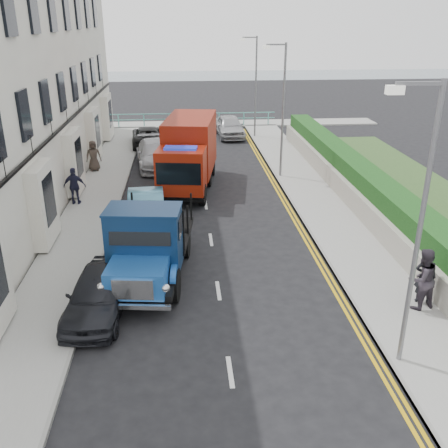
% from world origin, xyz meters
% --- Properties ---
extents(ground, '(120.00, 120.00, 0.00)m').
position_xyz_m(ground, '(0.00, 0.00, 0.00)').
color(ground, black).
rests_on(ground, ground).
extents(pavement_west, '(2.40, 38.00, 0.12)m').
position_xyz_m(pavement_west, '(-5.20, 9.00, 0.06)').
color(pavement_west, gray).
rests_on(pavement_west, ground).
extents(pavement_east, '(2.60, 38.00, 0.12)m').
position_xyz_m(pavement_east, '(5.30, 9.00, 0.06)').
color(pavement_east, gray).
rests_on(pavement_east, ground).
extents(promenade, '(30.00, 2.50, 0.12)m').
position_xyz_m(promenade, '(0.00, 29.00, 0.06)').
color(promenade, gray).
rests_on(promenade, ground).
extents(sea_plane, '(120.00, 120.00, 0.00)m').
position_xyz_m(sea_plane, '(0.00, 60.00, 0.00)').
color(sea_plane, slate).
rests_on(sea_plane, ground).
extents(garden_east, '(1.45, 28.00, 1.75)m').
position_xyz_m(garden_east, '(7.21, 9.00, 0.90)').
color(garden_east, '#B2AD9E').
rests_on(garden_east, ground).
extents(seafront_railing, '(13.00, 0.08, 1.11)m').
position_xyz_m(seafront_railing, '(0.00, 28.20, 0.58)').
color(seafront_railing, '#59B2A5').
rests_on(seafront_railing, ground).
extents(lamp_near, '(1.23, 0.18, 7.00)m').
position_xyz_m(lamp_near, '(4.18, -2.00, 4.00)').
color(lamp_near, slate).
rests_on(lamp_near, ground).
extents(lamp_mid, '(1.23, 0.18, 7.00)m').
position_xyz_m(lamp_mid, '(4.18, 14.00, 4.00)').
color(lamp_mid, slate).
rests_on(lamp_mid, ground).
extents(lamp_far, '(1.23, 0.18, 7.00)m').
position_xyz_m(lamp_far, '(4.18, 24.00, 4.00)').
color(lamp_far, slate).
rests_on(lamp_far, ground).
extents(bedford_lorry, '(2.89, 5.94, 2.71)m').
position_xyz_m(bedford_lorry, '(-2.25, 2.57, 1.25)').
color(bedford_lorry, black).
rests_on(bedford_lorry, ground).
extents(red_lorry, '(3.21, 6.88, 3.47)m').
position_xyz_m(red_lorry, '(-0.69, 12.80, 1.85)').
color(red_lorry, black).
rests_on(red_lorry, ground).
extents(parked_car_front, '(1.91, 4.07, 1.35)m').
position_xyz_m(parked_car_front, '(-3.60, 1.00, 0.67)').
color(parked_car_front, black).
rests_on(parked_car_front, ground).
extents(parked_car_mid, '(1.75, 4.34, 1.40)m').
position_xyz_m(parked_car_mid, '(-2.60, 7.81, 0.70)').
color(parked_car_mid, '#5190AE').
rests_on(parked_car_mid, ground).
extents(parked_car_rear, '(2.70, 5.36, 1.49)m').
position_xyz_m(parked_car_rear, '(-2.60, 16.81, 0.75)').
color(parked_car_rear, '#ACACB1').
rests_on(parked_car_rear, ground).
extents(seafront_car_left, '(2.55, 4.90, 1.32)m').
position_xyz_m(seafront_car_left, '(-3.30, 22.12, 0.66)').
color(seafront_car_left, black).
rests_on(seafront_car_left, ground).
extents(seafront_car_right, '(2.06, 4.62, 1.54)m').
position_xyz_m(seafront_car_right, '(2.50, 24.39, 0.77)').
color(seafront_car_right, '#A6A7AB').
rests_on(seafront_car_right, ground).
extents(pedestrian_east_near, '(0.72, 0.59, 1.69)m').
position_xyz_m(pedestrian_east_near, '(6.10, 0.61, 0.96)').
color(pedestrian_east_near, black).
rests_on(pedestrian_east_near, pavement_east).
extents(pedestrian_east_far, '(1.08, 0.94, 1.90)m').
position_xyz_m(pedestrian_east_far, '(5.85, 0.33, 1.07)').
color(pedestrian_east_far, '#332C36').
rests_on(pedestrian_east_far, pavement_east).
extents(pedestrian_west_near, '(1.03, 0.47, 1.72)m').
position_xyz_m(pedestrian_west_near, '(-6.00, 10.34, 0.98)').
color(pedestrian_west_near, '#1B1C31').
rests_on(pedestrian_west_near, pavement_west).
extents(pedestrian_west_far, '(0.92, 0.69, 1.71)m').
position_xyz_m(pedestrian_west_far, '(-6.00, 15.83, 0.97)').
color(pedestrian_west_far, '#382F28').
rests_on(pedestrian_west_far, pavement_west).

